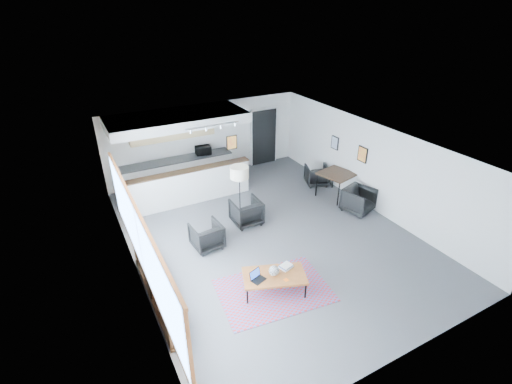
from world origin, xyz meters
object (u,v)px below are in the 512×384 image
coffee_table (274,276)px  microwave (203,149)px  dining_chair_far (317,176)px  book_stack (286,266)px  ceramic_pot (274,271)px  dining_table (337,175)px  dining_chair_near (358,201)px  laptop (257,277)px  armchair_right (246,211)px  floor_lamp (239,175)px  armchair_left (207,235)px

coffee_table → microwave: microwave is taller
dining_chair_far → microwave: bearing=-13.8°
coffee_table → book_stack: book_stack is taller
coffee_table → dining_chair_far: size_ratio=2.39×
ceramic_pot → dining_table: (3.99, 2.85, 0.20)m
book_stack → dining_chair_near: size_ratio=0.48×
dining_table → microwave: 4.60m
coffee_table → dining_table: dining_table is taller
laptop → ceramic_pot: ceramic_pot is taller
book_stack → armchair_right: (0.37, 2.68, -0.08)m
dining_chair_far → microwave: size_ratio=1.23×
laptop → floor_lamp: size_ratio=0.20×
laptop → armchair_right: (1.12, 2.70, -0.10)m
dining_table → dining_chair_near: (-0.00, -1.07, -0.40)m
laptop → floor_lamp: floor_lamp is taller
laptop → floor_lamp: (0.97, 2.78, 1.03)m
dining_chair_far → dining_chair_near: bearing=110.8°
ceramic_pot → dining_table: dining_table is taller
coffee_table → microwave: bearing=103.5°
floor_lamp → dining_chair_near: floor_lamp is taller
book_stack → dining_table: dining_table is taller
ceramic_pot → dining_chair_near: size_ratio=0.32×
book_stack → armchair_right: armchair_right is taller
ceramic_pot → book_stack: ceramic_pot is taller
laptop → book_stack: (0.75, 0.03, -0.02)m
book_stack → armchair_left: 2.37m
floor_lamp → dining_chair_far: 3.77m
book_stack → dining_chair_near: (3.64, 1.70, -0.13)m
ceramic_pot → book_stack: bearing=13.0°
ceramic_pot → dining_chair_far: size_ratio=0.35×
laptop → dining_chair_far: (4.39, 3.80, -0.19)m
coffee_table → floor_lamp: 3.12m
dining_chair_near → floor_lamp: bearing=145.6°
armchair_right → microwave: size_ratio=1.56×
ceramic_pot → book_stack: 0.38m
laptop → book_stack: size_ratio=1.05×
book_stack → microwave: (0.39, 6.01, 0.62)m
ceramic_pot → armchair_left: (-0.69, 2.21, -0.18)m
book_stack → dining_table: size_ratio=0.29×
book_stack → dining_chair_far: bearing=46.1°
laptop → microwave: size_ratio=0.69×
dining_chair_near → dining_chair_far: dining_chair_near is taller
microwave → dining_table: bearing=-39.1°
ceramic_pot → dining_table: 4.91m
coffee_table → laptop: 0.41m
armchair_right → dining_table: 3.29m
book_stack → armchair_left: (-1.05, 2.13, -0.11)m
dining_table → dining_chair_far: bearing=90.0°
ceramic_pot → dining_chair_far: (3.99, 3.86, -0.24)m
dining_chair_near → armchair_left: bearing=157.6°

